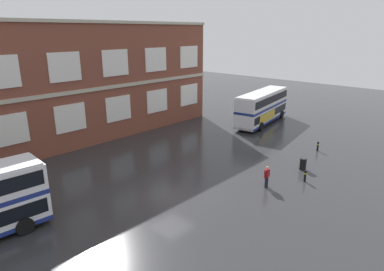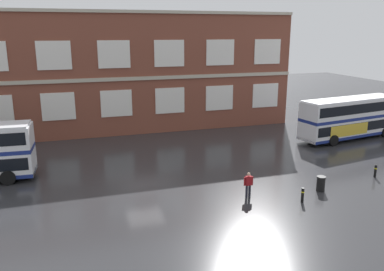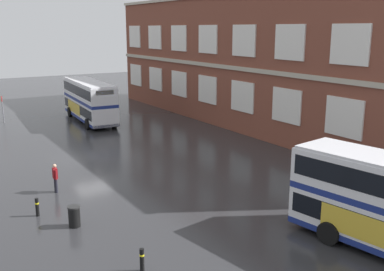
% 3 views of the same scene
% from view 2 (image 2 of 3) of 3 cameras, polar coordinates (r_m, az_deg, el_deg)
% --- Properties ---
extents(ground_plane, '(120.00, 120.00, 0.00)m').
position_cam_2_polar(ground_plane, '(30.19, -7.58, -5.62)').
color(ground_plane, '#2B2B2D').
extents(brick_terminal_building, '(44.39, 8.19, 12.40)m').
position_cam_2_polar(brick_terminal_building, '(44.16, -15.22, 8.55)').
color(brick_terminal_building, brown).
rests_on(brick_terminal_building, ground).
extents(double_decker_middle, '(11.27, 4.26, 4.07)m').
position_cam_2_polar(double_decker_middle, '(42.33, 21.65, 2.41)').
color(double_decker_middle, silver).
rests_on(double_decker_middle, ground).
extents(waiting_passenger, '(0.64, 0.27, 1.70)m').
position_cam_2_polar(waiting_passenger, '(26.01, 8.07, -6.86)').
color(waiting_passenger, black).
rests_on(waiting_passenger, ground).
extents(station_litter_bin, '(0.60, 0.60, 1.03)m').
position_cam_2_polar(station_litter_bin, '(28.26, 17.95, -6.57)').
color(station_litter_bin, black).
rests_on(station_litter_bin, ground).
extents(safety_bollard_west, '(0.19, 0.19, 0.95)m').
position_cam_2_polar(safety_bollard_west, '(26.17, 15.54, -8.19)').
color(safety_bollard_west, black).
rests_on(safety_bollard_west, ground).
extents(safety_bollard_east, '(0.19, 0.19, 0.95)m').
position_cam_2_polar(safety_bollard_east, '(32.28, 24.77, -4.62)').
color(safety_bollard_east, black).
rests_on(safety_bollard_east, ground).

